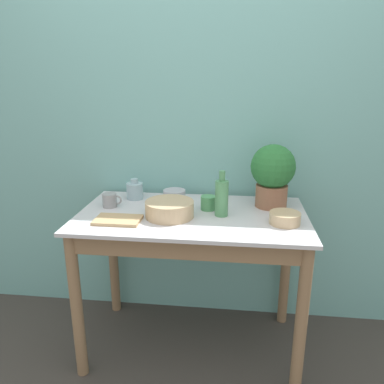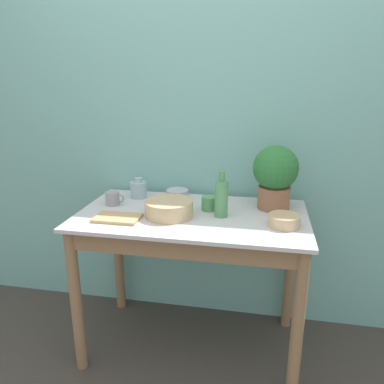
{
  "view_description": "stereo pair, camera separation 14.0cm",
  "coord_description": "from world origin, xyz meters",
  "px_view_note": "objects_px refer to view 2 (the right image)",
  "views": [
    {
      "loc": [
        0.22,
        -1.53,
        1.53
      ],
      "look_at": [
        0.0,
        0.35,
        0.96
      ],
      "focal_mm": 35.0,
      "sensor_mm": 36.0,
      "label": 1
    },
    {
      "loc": [
        0.36,
        -1.51,
        1.53
      ],
      "look_at": [
        0.0,
        0.35,
        0.96
      ],
      "focal_mm": 35.0,
      "sensor_mm": 36.0,
      "label": 2
    }
  ],
  "objects_px": {
    "bottle_short": "(139,189)",
    "mug_green": "(209,203)",
    "bowl_wash_large": "(169,208)",
    "bottle_tall": "(221,198)",
    "bowl_small_tan": "(284,221)",
    "mug_grey": "(113,198)",
    "tray_board": "(117,218)",
    "potted_plant": "(275,174)",
    "bowl_small_steel": "(177,195)"
  },
  "relations": [
    {
      "from": "bowl_small_tan",
      "to": "mug_grey",
      "type": "bearing_deg",
      "value": 171.21
    },
    {
      "from": "mug_grey",
      "to": "mug_green",
      "type": "xyz_separation_m",
      "value": [
        0.55,
        0.02,
        -0.0
      ]
    },
    {
      "from": "bowl_small_tan",
      "to": "bottle_tall",
      "type": "bearing_deg",
      "value": 166.05
    },
    {
      "from": "tray_board",
      "to": "bowl_small_steel",
      "type": "bearing_deg",
      "value": 58.87
    },
    {
      "from": "potted_plant",
      "to": "mug_grey",
      "type": "xyz_separation_m",
      "value": [
        -0.9,
        -0.11,
        -0.16
      ]
    },
    {
      "from": "bottle_tall",
      "to": "bowl_small_tan",
      "type": "bearing_deg",
      "value": -13.95
    },
    {
      "from": "bottle_tall",
      "to": "bowl_small_tan",
      "type": "height_order",
      "value": "bottle_tall"
    },
    {
      "from": "mug_grey",
      "to": "potted_plant",
      "type": "bearing_deg",
      "value": 7.17
    },
    {
      "from": "mug_green",
      "to": "bowl_small_tan",
      "type": "height_order",
      "value": "mug_green"
    },
    {
      "from": "bowl_wash_large",
      "to": "mug_green",
      "type": "distance_m",
      "value": 0.24
    },
    {
      "from": "potted_plant",
      "to": "tray_board",
      "type": "distance_m",
      "value": 0.88
    },
    {
      "from": "bowl_wash_large",
      "to": "tray_board",
      "type": "bearing_deg",
      "value": -158.42
    },
    {
      "from": "bottle_short",
      "to": "bowl_small_tan",
      "type": "relative_size",
      "value": 0.8
    },
    {
      "from": "bowl_wash_large",
      "to": "bottle_short",
      "type": "height_order",
      "value": "bottle_short"
    },
    {
      "from": "bottle_short",
      "to": "mug_green",
      "type": "bearing_deg",
      "value": -17.33
    },
    {
      "from": "tray_board",
      "to": "mug_grey",
      "type": "bearing_deg",
      "value": 117.22
    },
    {
      "from": "bowl_wash_large",
      "to": "tray_board",
      "type": "xyz_separation_m",
      "value": [
        -0.25,
        -0.1,
        -0.03
      ]
    },
    {
      "from": "potted_plant",
      "to": "mug_grey",
      "type": "relative_size",
      "value": 3.2
    },
    {
      "from": "tray_board",
      "to": "mug_green",
      "type": "bearing_deg",
      "value": 27.74
    },
    {
      "from": "tray_board",
      "to": "potted_plant",
      "type": "bearing_deg",
      "value": 22.55
    },
    {
      "from": "bottle_tall",
      "to": "bottle_short",
      "type": "relative_size",
      "value": 1.96
    },
    {
      "from": "potted_plant",
      "to": "mug_green",
      "type": "distance_m",
      "value": 0.39
    },
    {
      "from": "potted_plant",
      "to": "bowl_wash_large",
      "type": "height_order",
      "value": "potted_plant"
    },
    {
      "from": "bottle_short",
      "to": "bottle_tall",
      "type": "bearing_deg",
      "value": -23.33
    },
    {
      "from": "mug_green",
      "to": "bottle_short",
      "type": "bearing_deg",
      "value": 162.67
    },
    {
      "from": "potted_plant",
      "to": "bowl_small_tan",
      "type": "relative_size",
      "value": 2.29
    },
    {
      "from": "bottle_short",
      "to": "tray_board",
      "type": "height_order",
      "value": "bottle_short"
    },
    {
      "from": "bottle_tall",
      "to": "bowl_small_tan",
      "type": "relative_size",
      "value": 1.57
    },
    {
      "from": "mug_grey",
      "to": "bottle_tall",
      "type": "bearing_deg",
      "value": -6.11
    },
    {
      "from": "mug_green",
      "to": "bowl_small_steel",
      "type": "height_order",
      "value": "mug_green"
    },
    {
      "from": "bowl_small_steel",
      "to": "mug_grey",
      "type": "bearing_deg",
      "value": -154.12
    },
    {
      "from": "tray_board",
      "to": "bowl_wash_large",
      "type": "bearing_deg",
      "value": 21.58
    },
    {
      "from": "mug_green",
      "to": "bowl_small_steel",
      "type": "xyz_separation_m",
      "value": [
        -0.21,
        0.15,
        -0.01
      ]
    },
    {
      "from": "bottle_tall",
      "to": "bowl_small_steel",
      "type": "xyz_separation_m",
      "value": [
        -0.29,
        0.23,
        -0.07
      ]
    },
    {
      "from": "bowl_wash_large",
      "to": "bottle_short",
      "type": "relative_size",
      "value": 2.06
    },
    {
      "from": "tray_board",
      "to": "bottle_short",
      "type": "bearing_deg",
      "value": 91.66
    },
    {
      "from": "bottle_short",
      "to": "bowl_small_steel",
      "type": "relative_size",
      "value": 0.93
    },
    {
      "from": "mug_green",
      "to": "bottle_tall",
      "type": "bearing_deg",
      "value": -49.38
    },
    {
      "from": "bottle_short",
      "to": "mug_green",
      "type": "height_order",
      "value": "bottle_short"
    },
    {
      "from": "mug_green",
      "to": "bowl_small_tan",
      "type": "distance_m",
      "value": 0.43
    },
    {
      "from": "bowl_wash_large",
      "to": "mug_grey",
      "type": "height_order",
      "value": "bowl_wash_large"
    },
    {
      "from": "potted_plant",
      "to": "mug_green",
      "type": "relative_size",
      "value": 3.08
    },
    {
      "from": "potted_plant",
      "to": "bowl_wash_large",
      "type": "bearing_deg",
      "value": -157.01
    },
    {
      "from": "bowl_wash_large",
      "to": "bowl_small_steel",
      "type": "distance_m",
      "value": 0.28
    },
    {
      "from": "bottle_short",
      "to": "tray_board",
      "type": "xyz_separation_m",
      "value": [
        0.01,
        -0.38,
        -0.04
      ]
    },
    {
      "from": "bowl_wash_large",
      "to": "mug_grey",
      "type": "xyz_separation_m",
      "value": [
        -0.36,
        0.12,
        -0.0
      ]
    },
    {
      "from": "potted_plant",
      "to": "mug_grey",
      "type": "bearing_deg",
      "value": -172.83
    },
    {
      "from": "bottle_short",
      "to": "mug_grey",
      "type": "xyz_separation_m",
      "value": [
        -0.1,
        -0.16,
        -0.01
      ]
    },
    {
      "from": "bottle_tall",
      "to": "mug_grey",
      "type": "bearing_deg",
      "value": 173.89
    },
    {
      "from": "mug_green",
      "to": "tray_board",
      "type": "xyz_separation_m",
      "value": [
        -0.44,
        -0.23,
        -0.03
      ]
    }
  ]
}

